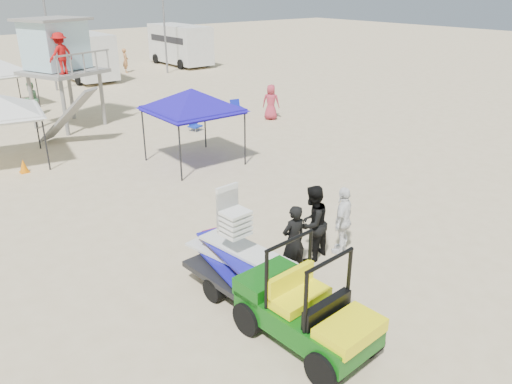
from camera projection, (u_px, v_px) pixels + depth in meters
ground at (321, 290)px, 11.35m from camera, size 140.00×140.00×0.00m
utility_cart at (307, 302)px, 9.29m from camera, size 1.51×2.76×2.03m
surf_trailer at (234, 255)px, 10.99m from camera, size 1.54×2.65×2.22m
man_left at (294, 241)px, 11.66m from camera, size 0.68×0.48×1.77m
man_mid at (312, 223)px, 12.29m from camera, size 1.09×0.93×1.96m
man_right at (343, 220)px, 12.63m from camera, size 1.14×0.84×1.80m
lifeguard_tower at (57, 49)px, 22.94m from camera, size 3.94×3.94×4.90m
canopy_blue at (192, 92)px, 18.37m from camera, size 2.99×2.99×3.28m
cone_far at (24, 166)px, 18.31m from camera, size 0.34×0.34×0.50m
beach_chair_b at (194, 124)px, 23.57m from camera, size 0.67×0.72×0.64m
beach_chair_c at (236, 106)px, 27.08m from camera, size 0.64×0.69×0.64m
rv_mid_right at (82, 54)px, 35.74m from camera, size 2.64×7.00×3.25m
rv_far_right at (180, 43)px, 41.99m from camera, size 2.64×6.60×3.25m
light_pole_left at (47, 26)px, 31.01m from camera, size 0.14×0.14×8.00m
light_pole_right at (164, 19)px, 37.26m from camera, size 0.14×0.14×8.00m
distant_beachgoers at (62, 102)px, 25.38m from camera, size 19.20×19.10×1.83m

